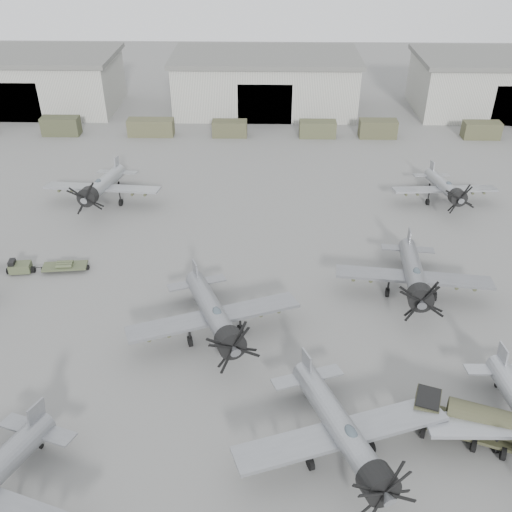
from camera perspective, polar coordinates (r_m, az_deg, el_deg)
The scene contains 17 objects.
ground at distance 41.72m, azimuth 0.19°, elevation -13.64°, with size 220.00×220.00×0.00m, color #5A5A58.
hangar_left at distance 101.81m, azimuth -21.91°, elevation 15.96°, with size 29.00×14.80×8.70m.
hangar_center at distance 94.26m, azimuth 0.93°, elevation 16.99°, with size 29.00×14.80×8.70m.
hangar_right at distance 101.45m, azimuth 23.80°, elevation 15.50°, with size 29.00×14.80×8.70m.
support_truck_1 at distance 89.00m, azimuth -18.92°, elevation 12.21°, with size 5.36×2.20×2.63m, color #3B3E28.
support_truck_2 at distance 85.55m, azimuth -10.47°, elevation 12.54°, with size 6.57×2.20×2.41m, color #49492F.
support_truck_3 at distance 84.07m, azimuth -2.65°, elevation 12.63°, with size 4.97×2.20×2.26m, color #44442C.
support_truck_4 at distance 84.19m, azimuth 6.18°, elevation 12.52°, with size 5.22×2.20×2.32m, color #46482F.
support_truck_5 at distance 85.31m, azimuth 12.09°, elevation 12.35°, with size 5.34×2.20×2.55m, color #43442C.
support_truck_6 at distance 89.25m, azimuth 21.61°, elevation 11.64°, with size 5.23×2.20×2.36m, color #44452D.
aircraft_near_1 at distance 36.53m, azimuth 8.87°, elevation -17.18°, with size 13.68×12.33×5.50m.
aircraft_mid_1 at distance 44.35m, azimuth -4.12°, elevation -5.99°, with size 13.61×12.28×5.49m.
aircraft_mid_2 at distance 50.49m, azimuth 15.57°, elevation -1.93°, with size 13.46×12.11×5.35m.
aircraft_far_0 at distance 66.11m, azimuth -15.24°, elevation 6.75°, with size 13.03×11.73×5.19m.
aircraft_far_1 at distance 67.42m, azimuth 18.47°, elevation 6.48°, with size 11.66×10.49×4.65m.
fuel_tanker at distance 40.60m, azimuth 20.30°, elevation -14.92°, with size 7.25×4.41×2.66m.
tug_trailer at distance 56.95m, azimuth -21.03°, elevation -1.03°, with size 7.13×2.13×1.42m.
Camera 1 is at (0.48, -28.65, 30.32)m, focal length 40.00 mm.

